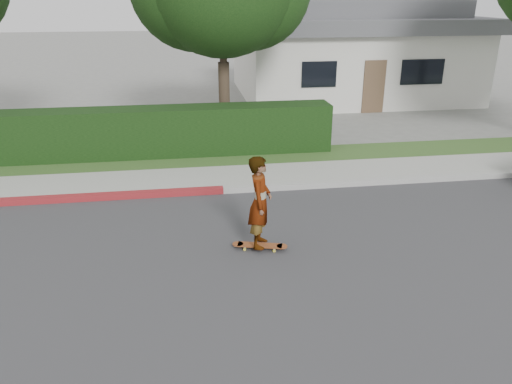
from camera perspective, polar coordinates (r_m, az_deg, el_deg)
ground at (r=8.63m, az=-8.09°, el=-10.64°), size 120.00×120.00×0.00m
road at (r=8.63m, az=-8.09°, el=-10.61°), size 60.00×8.00×0.01m
curb_far at (r=12.26m, az=-8.43°, el=-0.04°), size 60.00×0.20×0.15m
sidewalk_far at (r=13.11m, az=-8.48°, el=1.36°), size 60.00×1.60×0.12m
planting_strip at (r=14.62m, az=-8.54°, el=3.50°), size 60.00×1.60×0.10m
hedge at (r=15.32m, az=-20.05°, el=5.99°), size 15.00×1.00×1.50m
house at (r=24.72m, az=10.55°, el=15.74°), size 10.60×8.60×4.30m
skateboard at (r=9.61m, az=0.44°, el=-6.13°), size 1.08×0.47×0.10m
skateboarder at (r=9.22m, az=0.46°, el=-1.17°), size 0.59×0.74×1.78m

